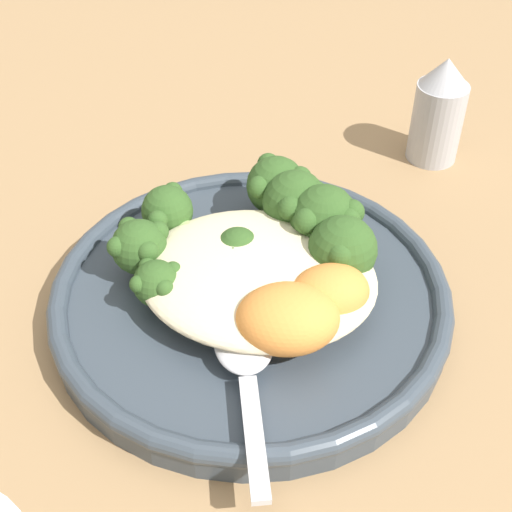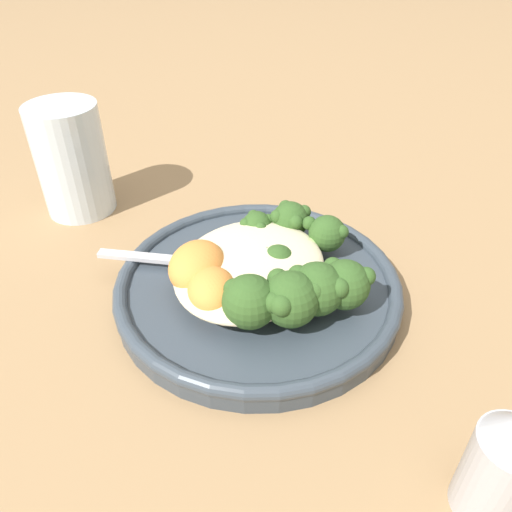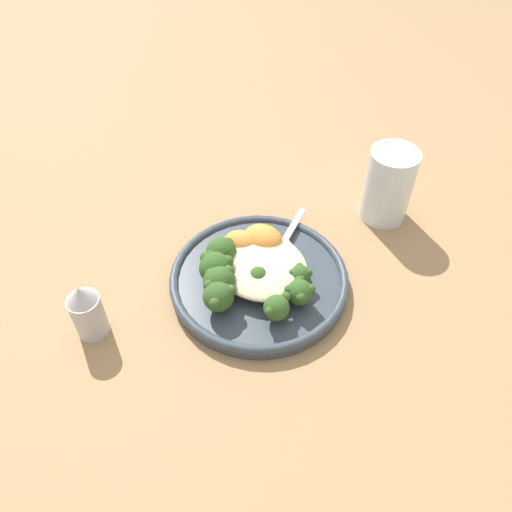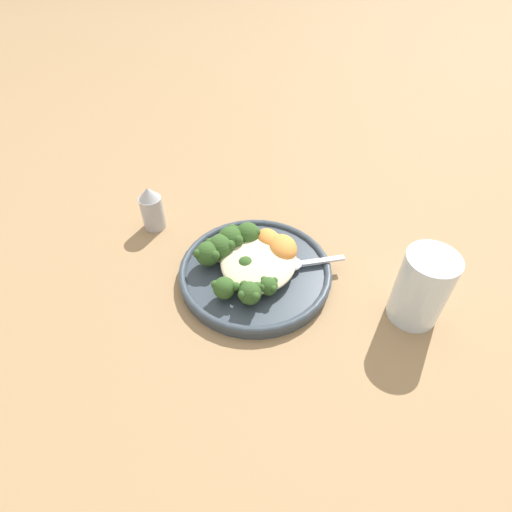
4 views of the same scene
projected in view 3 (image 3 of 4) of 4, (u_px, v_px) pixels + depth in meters
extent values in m
plane|color=#9E7A51|center=(249.00, 293.00, 0.65)|extent=(4.00, 4.00, 0.00)
cylinder|color=#38424C|center=(257.00, 279.00, 0.66)|extent=(0.23, 0.23, 0.02)
torus|color=#38424C|center=(257.00, 275.00, 0.65)|extent=(0.23, 0.23, 0.01)
ellipsoid|color=beige|center=(258.00, 264.00, 0.64)|extent=(0.14, 0.11, 0.02)
ellipsoid|color=#ADC675|center=(244.00, 257.00, 0.66)|extent=(0.05, 0.06, 0.02)
sphere|color=#335623|center=(220.00, 253.00, 0.64)|extent=(0.04, 0.04, 0.04)
sphere|color=#335623|center=(228.00, 243.00, 0.65)|extent=(0.02, 0.02, 0.02)
sphere|color=#335623|center=(211.00, 256.00, 0.63)|extent=(0.02, 0.02, 0.02)
ellipsoid|color=#ADC675|center=(239.00, 264.00, 0.65)|extent=(0.03, 0.07, 0.01)
sphere|color=#335623|center=(215.00, 268.00, 0.63)|extent=(0.04, 0.04, 0.04)
sphere|color=#335623|center=(228.00, 261.00, 0.62)|extent=(0.02, 0.02, 0.02)
sphere|color=#335623|center=(206.00, 258.00, 0.63)|extent=(0.02, 0.02, 0.02)
sphere|color=#335623|center=(211.00, 274.00, 0.61)|extent=(0.02, 0.02, 0.02)
ellipsoid|color=#ADC675|center=(244.00, 266.00, 0.65)|extent=(0.02, 0.10, 0.01)
sphere|color=#335623|center=(219.00, 282.00, 0.61)|extent=(0.04, 0.04, 0.04)
sphere|color=#335623|center=(228.00, 271.00, 0.61)|extent=(0.02, 0.02, 0.02)
sphere|color=#335623|center=(209.00, 285.00, 0.60)|extent=(0.02, 0.02, 0.02)
ellipsoid|color=#ADC675|center=(240.00, 275.00, 0.64)|extent=(0.04, 0.10, 0.02)
sphere|color=#335623|center=(219.00, 297.00, 0.60)|extent=(0.04, 0.04, 0.04)
sphere|color=#335623|center=(231.00, 290.00, 0.59)|extent=(0.01, 0.01, 0.01)
sphere|color=#335623|center=(210.00, 287.00, 0.60)|extent=(0.01, 0.01, 0.01)
sphere|color=#335623|center=(215.00, 303.00, 0.58)|extent=(0.01, 0.01, 0.01)
ellipsoid|color=#ADC675|center=(256.00, 262.00, 0.65)|extent=(0.06, 0.05, 0.02)
sphere|color=#335623|center=(258.00, 277.00, 0.63)|extent=(0.03, 0.03, 0.03)
sphere|color=#335623|center=(264.00, 270.00, 0.63)|extent=(0.01, 0.01, 0.01)
sphere|color=#335623|center=(253.00, 279.00, 0.62)|extent=(0.01, 0.01, 0.01)
ellipsoid|color=#ADC675|center=(265.00, 279.00, 0.63)|extent=(0.10, 0.07, 0.02)
sphere|color=#335623|center=(277.00, 308.00, 0.59)|extent=(0.03, 0.03, 0.03)
sphere|color=#335623|center=(284.00, 299.00, 0.59)|extent=(0.01, 0.01, 0.01)
sphere|color=#335623|center=(270.00, 311.00, 0.58)|extent=(0.01, 0.01, 0.01)
ellipsoid|color=#ADC675|center=(272.00, 270.00, 0.64)|extent=(0.11, 0.04, 0.02)
sphere|color=#335623|center=(300.00, 292.00, 0.60)|extent=(0.03, 0.03, 0.03)
sphere|color=#335623|center=(310.00, 289.00, 0.60)|extent=(0.01, 0.01, 0.01)
sphere|color=#335623|center=(299.00, 281.00, 0.61)|extent=(0.01, 0.01, 0.01)
sphere|color=#335623|center=(289.00, 290.00, 0.60)|extent=(0.01, 0.01, 0.01)
sphere|color=#335623|center=(301.00, 298.00, 0.59)|extent=(0.01, 0.01, 0.01)
ellipsoid|color=#ADC675|center=(268.00, 260.00, 0.65)|extent=(0.10, 0.03, 0.02)
sphere|color=#335623|center=(300.00, 275.00, 0.63)|extent=(0.03, 0.03, 0.03)
sphere|color=#335623|center=(309.00, 273.00, 0.62)|extent=(0.01, 0.01, 0.01)
sphere|color=#335623|center=(300.00, 267.00, 0.63)|extent=(0.01, 0.01, 0.01)
sphere|color=#335623|center=(292.00, 273.00, 0.62)|extent=(0.01, 0.01, 0.01)
sphere|color=#335623|center=(301.00, 279.00, 0.62)|extent=(0.01, 0.01, 0.01)
ellipsoid|color=orange|center=(240.00, 243.00, 0.66)|extent=(0.06, 0.06, 0.03)
ellipsoid|color=orange|center=(263.00, 239.00, 0.67)|extent=(0.06, 0.06, 0.03)
cube|color=silver|center=(294.00, 224.00, 0.71)|extent=(0.03, 0.07, 0.00)
ellipsoid|color=silver|center=(279.00, 249.00, 0.67)|extent=(0.04, 0.05, 0.01)
cylinder|color=silver|center=(388.00, 185.00, 0.72)|extent=(0.07, 0.07, 0.11)
cylinder|color=#B2B2B7|center=(89.00, 316.00, 0.59)|extent=(0.04, 0.04, 0.06)
cone|color=#B2B2B7|center=(80.00, 294.00, 0.56)|extent=(0.04, 0.04, 0.02)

